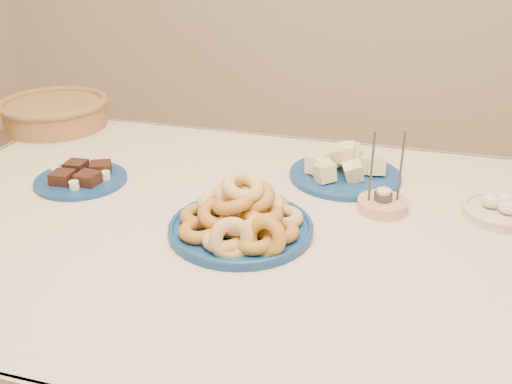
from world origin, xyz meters
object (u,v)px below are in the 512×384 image
egg_bowl (500,210)px  candle_holder (383,203)px  brownie_plate (81,177)px  melon_plate (344,168)px  wicker_basket (55,112)px  dining_table (262,264)px  donut_platter (241,219)px

egg_bowl → candle_holder: bearing=-171.7°
brownie_plate → egg_bowl: (1.00, 0.09, 0.00)m
melon_plate → wicker_basket: 0.96m
dining_table → egg_bowl: egg_bowl is taller
donut_platter → egg_bowl: 0.58m
dining_table → wicker_basket: size_ratio=4.85×
donut_platter → candle_holder: bearing=34.6°
wicker_basket → egg_bowl: wicker_basket is taller
melon_plate → dining_table: bearing=-114.9°
wicker_basket → candle_holder: (1.05, -0.30, -0.03)m
donut_platter → wicker_basket: size_ratio=1.08×
candle_holder → dining_table: bearing=-151.1°
donut_platter → brownie_plate: bearing=163.5°
candle_holder → melon_plate: bearing=124.6°
brownie_plate → egg_bowl: bearing=5.2°
melon_plate → egg_bowl: (0.36, -0.12, -0.01)m
dining_table → brownie_plate: 0.52m
brownie_plate → egg_bowl: 1.00m
egg_bowl → brownie_plate: bearing=-174.8°
brownie_plate → egg_bowl: size_ratio=1.40×
dining_table → candle_holder: (0.25, 0.14, 0.12)m
dining_table → brownie_plate: size_ratio=5.87×
dining_table → melon_plate: bearing=65.1°
melon_plate → egg_bowl: size_ratio=1.61×
melon_plate → brownie_plate: melon_plate is taller
dining_table → wicker_basket: (-0.81, 0.44, 0.15)m
dining_table → candle_holder: 0.31m
donut_platter → melon_plate: (0.17, 0.35, -0.01)m
brownie_plate → wicker_basket: 0.47m
candle_holder → egg_bowl: 0.26m
dining_table → melon_plate: (0.14, 0.30, 0.13)m
brownie_plate → candle_holder: (0.75, 0.05, 0.01)m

